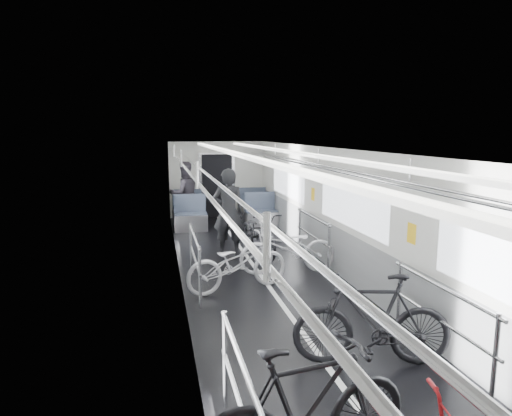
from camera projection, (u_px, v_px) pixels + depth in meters
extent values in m
cube|color=black|center=(270.00, 288.00, 8.00)|extent=(3.00, 14.00, 0.01)
cube|color=white|center=(271.00, 150.00, 7.60)|extent=(3.00, 14.00, 0.02)
cube|color=silver|center=(182.00, 225.00, 7.49)|extent=(0.02, 14.00, 2.40)
cube|color=silver|center=(352.00, 217.00, 8.12)|extent=(0.02, 14.00, 2.40)
cube|color=silver|center=(217.00, 179.00, 14.55)|extent=(3.00, 0.02, 2.40)
cube|color=white|center=(270.00, 288.00, 8.00)|extent=(0.08, 13.80, 0.01)
cube|color=gray|center=(185.00, 269.00, 7.62)|extent=(0.01, 13.90, 0.90)
cube|color=gray|center=(349.00, 258.00, 8.24)|extent=(0.01, 13.90, 0.90)
cube|color=white|center=(183.00, 213.00, 7.46)|extent=(0.01, 10.80, 0.75)
cube|color=white|center=(351.00, 206.00, 8.08)|extent=(0.01, 10.80, 0.75)
cube|color=white|center=(238.00, 154.00, 7.50)|extent=(0.14, 13.40, 0.05)
cube|color=white|center=(302.00, 154.00, 7.73)|extent=(0.14, 13.40, 0.05)
cube|color=black|center=(217.00, 186.00, 14.52)|extent=(0.95, 0.10, 2.00)
imported|color=black|center=(306.00, 409.00, 3.58)|extent=(1.92, 0.82, 1.12)
imported|color=silver|center=(238.00, 263.00, 7.81)|extent=(1.96, 1.11, 0.98)
imported|color=black|center=(372.00, 320.00, 5.29)|extent=(1.92, 0.94, 1.11)
imported|color=silver|center=(288.00, 248.00, 8.75)|extent=(1.90, 0.71, 0.99)
imported|color=black|center=(258.00, 233.00, 10.08)|extent=(0.98, 1.95, 0.98)
imported|color=black|center=(229.00, 212.00, 9.96)|extent=(0.82, 0.66, 1.93)
imported|color=#343038|center=(185.00, 194.00, 13.14)|extent=(1.06, 0.92, 1.87)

